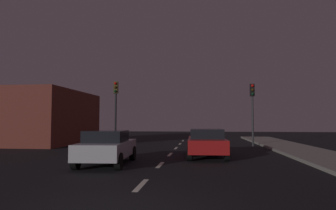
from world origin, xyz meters
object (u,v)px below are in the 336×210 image
traffic_signal_right (252,102)px  car_stopped_ahead (206,142)px  car_adjacent_lane (107,147)px  traffic_signal_left (116,100)px

traffic_signal_right → car_stopped_ahead: (-3.46, -6.66, -2.45)m
car_stopped_ahead → traffic_signal_right: bearing=62.6°
car_adjacent_lane → car_stopped_ahead: bearing=36.9°
traffic_signal_left → car_stopped_ahead: bearing=-44.6°
car_adjacent_lane → traffic_signal_right: bearing=52.1°
traffic_signal_right → car_stopped_ahead: 7.89m
traffic_signal_right → car_adjacent_lane: bearing=-127.9°
traffic_signal_left → traffic_signal_right: size_ratio=1.07×
traffic_signal_left → car_adjacent_lane: (2.60, -9.76, -2.67)m
traffic_signal_left → traffic_signal_right: bearing=-0.0°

